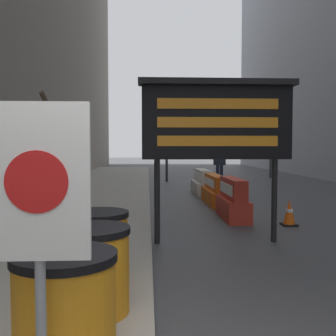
{
  "coord_description": "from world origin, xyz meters",
  "views": [
    {
      "loc": [
        -0.05,
        -2.15,
        1.66
      ],
      "look_at": [
        0.29,
        4.59,
        1.3
      ],
      "focal_mm": 42.0,
      "sensor_mm": 36.0,
      "label": 1
    }
  ],
  "objects": [
    {
      "name": "traffic_light_far_side",
      "position": [
        6.55,
        18.55,
        2.54
      ],
      "size": [
        0.28,
        0.45,
        3.48
      ],
      "color": "#2D2D30",
      "rests_on": "ground_plane"
    },
    {
      "name": "jersey_barrier_red_striped",
      "position": [
        1.9,
        6.78,
        0.42
      ],
      "size": [
        0.51,
        1.66,
        0.94
      ],
      "color": "red",
      "rests_on": "ground_plane"
    },
    {
      "name": "barrel_drum_middle",
      "position": [
        -0.58,
        1.43,
        0.54
      ],
      "size": [
        0.73,
        0.73,
        0.79
      ],
      "color": "orange",
      "rests_on": "sidewalk_left"
    },
    {
      "name": "traffic_light_near_curb",
      "position": [
        0.85,
        16.65,
        2.96
      ],
      "size": [
        0.28,
        0.45,
        4.09
      ],
      "color": "#2D2D30",
      "rests_on": "ground_plane"
    },
    {
      "name": "jersey_barrier_white",
      "position": [
        1.9,
        11.74,
        0.38
      ],
      "size": [
        0.65,
        2.02,
        0.86
      ],
      "color": "silver",
      "rests_on": "ground_plane"
    },
    {
      "name": "traffic_cone_mid",
      "position": [
        2.16,
        14.24,
        0.32
      ],
      "size": [
        0.36,
        0.36,
        0.65
      ],
      "color": "black",
      "rests_on": "ground_plane"
    },
    {
      "name": "message_board",
      "position": [
        1.12,
        4.54,
        2.1
      ],
      "size": [
        2.68,
        0.36,
        2.8
      ],
      "color": "black",
      "rests_on": "ground_plane"
    },
    {
      "name": "bare_tree",
      "position": [
        -2.85,
        8.08,
        1.45
      ],
      "size": [
        1.38,
        1.42,
        2.87
      ],
      "color": "#4C3D2D",
      "rests_on": "sidewalk_left"
    },
    {
      "name": "barrel_drum_back",
      "position": [
        -0.64,
        2.3,
        0.54
      ],
      "size": [
        0.73,
        0.73,
        0.79
      ],
      "color": "orange",
      "rests_on": "sidewalk_left"
    },
    {
      "name": "traffic_cone_near",
      "position": [
        2.92,
        5.92,
        0.27
      ],
      "size": [
        0.31,
        0.31,
        0.55
      ],
      "color": "black",
      "rests_on": "ground_plane"
    },
    {
      "name": "barrel_drum_foreground",
      "position": [
        -0.63,
        0.56,
        0.54
      ],
      "size": [
        0.73,
        0.73,
        0.79
      ],
      "color": "orange",
      "rests_on": "sidewalk_left"
    },
    {
      "name": "pedestrian_worker",
      "position": [
        3.03,
        14.6,
        1.08
      ],
      "size": [
        0.56,
        0.45,
        1.84
      ],
      "rotation": [
        0.0,
        0.0,
        2.74
      ],
      "color": "#23283D",
      "rests_on": "ground_plane"
    },
    {
      "name": "jersey_barrier_orange_far",
      "position": [
        1.9,
        9.17,
        0.37
      ],
      "size": [
        0.53,
        2.08,
        0.84
      ],
      "color": "orange",
      "rests_on": "ground_plane"
    },
    {
      "name": "warning_sign",
      "position": [
        -0.66,
        0.03,
        1.35
      ],
      "size": [
        0.57,
        0.08,
        1.77
      ],
      "color": "gray",
      "rests_on": "sidewalk_left"
    }
  ]
}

